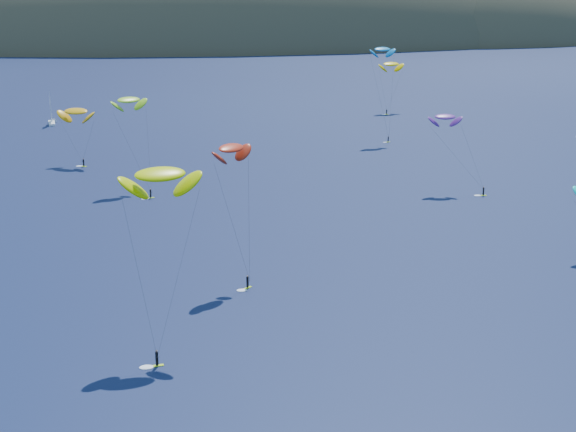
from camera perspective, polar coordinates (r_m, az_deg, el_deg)
The scene contains 9 objects.
island at distance 614.22m, azimuth -2.93°, elevation 11.76°, with size 730.00×300.00×210.00m.
sailboat at distance 270.67m, azimuth -16.46°, elevation 6.46°, with size 8.75×7.51×10.66m.
kitesurfer_1 at distance 212.60m, azimuth -14.85°, elevation 7.21°, with size 10.88×9.19×16.23m.
kitesurfer_2 at distance 105.80m, azimuth -9.08°, elevation 2.93°, with size 10.90×12.80×25.73m.
kitesurfer_3 at distance 185.79m, azimuth -11.26°, elevation 8.08°, with size 9.39×15.64×22.27m.
kitesurfer_4 at distance 236.32m, azimuth 6.73°, elevation 11.69°, with size 8.40×8.93×28.16m.
kitesurfer_6 at distance 184.58m, azimuth 11.12°, elevation 6.92°, with size 11.57×10.46×18.50m.
kitesurfer_9 at distance 127.13m, azimuth -4.05°, elevation 4.81°, with size 8.23×11.02×23.51m.
kitesurfer_11 at distance 285.75m, azimuth 7.35°, elevation 10.67°, with size 9.58×11.18×18.76m.
Camera 1 is at (-22.52, -45.83, 48.75)m, focal length 50.00 mm.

